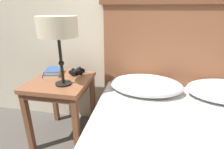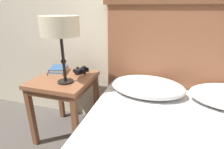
{
  "view_description": "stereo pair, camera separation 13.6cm",
  "coord_description": "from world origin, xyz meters",
  "px_view_note": "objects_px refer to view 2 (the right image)",
  "views": [
    {
      "loc": [
        -0.01,
        -0.78,
        1.19
      ],
      "look_at": [
        -0.24,
        0.48,
        0.7
      ],
      "focal_mm": 28.0,
      "sensor_mm": 36.0,
      "label": 1
    },
    {
      "loc": [
        0.13,
        -0.74,
        1.19
      ],
      "look_at": [
        -0.24,
        0.48,
        0.7
      ],
      "focal_mm": 28.0,
      "sensor_mm": 36.0,
      "label": 2
    }
  ],
  "objects_px": {
    "book_stacked_on_top": "(58,68)",
    "table_lamp": "(60,28)",
    "book_on_nightstand": "(58,71)",
    "binoculars_pair": "(81,70)",
    "nightstand": "(65,87)"
  },
  "relations": [
    {
      "from": "table_lamp",
      "to": "binoculars_pair",
      "type": "relative_size",
      "value": 3.35
    },
    {
      "from": "table_lamp",
      "to": "binoculars_pair",
      "type": "distance_m",
      "value": 0.5
    },
    {
      "from": "table_lamp",
      "to": "binoculars_pair",
      "type": "height_order",
      "value": "table_lamp"
    },
    {
      "from": "binoculars_pair",
      "to": "book_on_nightstand",
      "type": "bearing_deg",
      "value": -165.42
    },
    {
      "from": "nightstand",
      "to": "book_on_nightstand",
      "type": "xyz_separation_m",
      "value": [
        -0.13,
        0.11,
        0.1
      ]
    },
    {
      "from": "nightstand",
      "to": "table_lamp",
      "type": "height_order",
      "value": "table_lamp"
    },
    {
      "from": "nightstand",
      "to": "book_on_nightstand",
      "type": "bearing_deg",
      "value": 138.12
    },
    {
      "from": "book_on_nightstand",
      "to": "binoculars_pair",
      "type": "height_order",
      "value": "binoculars_pair"
    },
    {
      "from": "nightstand",
      "to": "table_lamp",
      "type": "relative_size",
      "value": 1.13
    },
    {
      "from": "nightstand",
      "to": "book_stacked_on_top",
      "type": "height_order",
      "value": "book_stacked_on_top"
    },
    {
      "from": "nightstand",
      "to": "binoculars_pair",
      "type": "bearing_deg",
      "value": 62.14
    },
    {
      "from": "book_stacked_on_top",
      "to": "table_lamp",
      "type": "bearing_deg",
      "value": -45.46
    },
    {
      "from": "book_stacked_on_top",
      "to": "book_on_nightstand",
      "type": "bearing_deg",
      "value": 148.0
    },
    {
      "from": "nightstand",
      "to": "book_on_nightstand",
      "type": "distance_m",
      "value": 0.2
    },
    {
      "from": "nightstand",
      "to": "table_lamp",
      "type": "bearing_deg",
      "value": -50.06
    }
  ]
}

